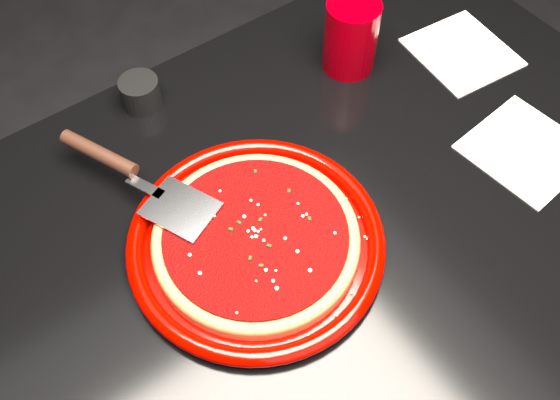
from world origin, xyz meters
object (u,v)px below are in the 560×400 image
(ramekin, at_px, (141,93))
(table, at_px, (295,349))
(cup, at_px, (351,36))
(pizza_server, at_px, (138,177))
(plate, at_px, (256,242))

(ramekin, bearing_deg, table, -82.60)
(table, distance_m, ramekin, 0.53)
(table, bearing_deg, cup, 40.08)
(ramekin, bearing_deg, cup, -21.14)
(table, xyz_separation_m, cup, (0.26, 0.22, 0.43))
(pizza_server, xyz_separation_m, cup, (0.39, 0.03, 0.02))
(pizza_server, height_order, cup, cup)
(plate, bearing_deg, pizza_server, 116.48)
(cup, relative_size, ramekin, 1.95)
(table, bearing_deg, plate, 148.06)
(pizza_server, xyz_separation_m, ramekin, (0.08, 0.15, -0.02))
(table, bearing_deg, pizza_server, 124.06)
(plate, bearing_deg, ramekin, 89.18)
(plate, distance_m, pizza_server, 0.18)
(table, distance_m, plate, 0.39)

